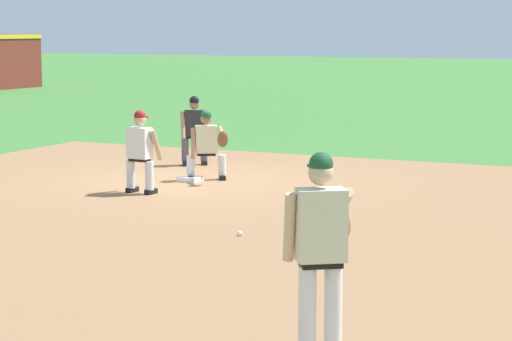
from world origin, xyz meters
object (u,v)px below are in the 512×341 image
pitcher (322,248)px  first_baseman (208,142)px  first_base_bag (190,179)px  umpire (194,128)px  baserunner (140,148)px  baseball (240,234)px

pitcher → first_baseman: bearing=33.2°
first_base_bag → umpire: umpire is taller
pitcher → first_baseman: 10.72m
pitcher → first_base_bag: bearing=35.0°
first_base_bag → baserunner: (-1.57, 0.11, 0.75)m
baseball → pitcher: (-4.65, -3.05, 1.02)m
first_base_bag → baserunner: baserunner is taller
baseball → baserunner: bearing=51.7°
first_base_bag → baseball: 5.10m
first_base_bag → first_baseman: (0.25, -0.25, 0.69)m
pitcher → umpire: pitcher is taller
first_base_bag → baserunner: 1.74m
first_base_bag → first_baseman: 0.77m
baseball → umpire: size_ratio=0.05×
umpire → baserunner: bearing=-165.7°
baseball → pitcher: 5.65m
first_base_bag → baserunner: size_ratio=0.26×
first_base_bag → pitcher: (-8.72, -6.11, 1.01)m
umpire → baseball: bearing=-146.3°
baseball → first_baseman: 5.21m
first_baseman → baseball: bearing=-147.0°
umpire → pitcher: bearing=-146.5°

